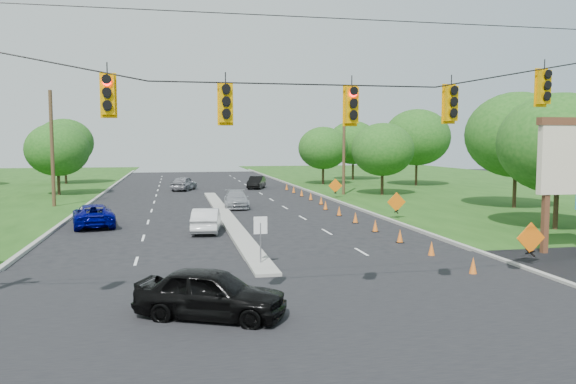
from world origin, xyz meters
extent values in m
plane|color=black|center=(0.00, 0.00, 0.00)|extent=(160.00, 160.00, 0.00)
cube|color=black|center=(0.00, 0.00, 0.00)|extent=(160.00, 14.00, 0.02)
cube|color=gray|center=(-10.10, 30.00, 0.00)|extent=(0.25, 110.00, 0.16)
cube|color=gray|center=(10.10, 30.00, 0.00)|extent=(0.25, 110.00, 0.16)
cube|color=gray|center=(0.00, 21.00, 0.00)|extent=(1.00, 34.00, 0.18)
cylinder|color=gray|center=(0.00, 6.00, 0.90)|extent=(0.06, 0.06, 1.80)
cube|color=white|center=(0.00, 6.00, 1.70)|extent=(0.55, 0.04, 0.70)
cylinder|color=black|center=(0.00, -1.00, 7.00)|extent=(24.00, 0.04, 0.04)
cube|color=#F5A800|center=(-5.00, -1.00, 6.22)|extent=(0.34, 0.24, 1.00)
cube|color=#F5A800|center=(-2.00, -1.00, 6.05)|extent=(0.34, 0.24, 1.00)
cube|color=#F5A800|center=(1.50, -1.00, 6.05)|extent=(0.34, 0.24, 1.00)
cube|color=#F5A800|center=(4.50, -1.00, 6.14)|extent=(0.34, 0.24, 1.00)
cube|color=#F5A800|center=(7.50, -1.00, 6.66)|extent=(0.34, 0.24, 1.00)
cylinder|color=#422D1C|center=(-12.50, 30.00, 4.50)|extent=(0.28, 0.28, 9.00)
cylinder|color=#422D1C|center=(12.50, 35.00, 4.50)|extent=(0.28, 0.28, 9.00)
cube|color=#59331E|center=(12.90, 6.00, 2.20)|extent=(0.25, 0.25, 4.40)
cube|color=beige|center=(14.00, 6.00, 4.30)|extent=(3.00, 0.35, 3.20)
cube|color=#59331E|center=(14.00, 6.00, 5.95)|extent=(3.20, 0.40, 0.35)
cone|color=orange|center=(7.69, 3.00, 0.35)|extent=(0.32, 0.32, 0.70)
cone|color=orange|center=(7.69, 6.50, 0.35)|extent=(0.32, 0.32, 0.70)
cone|color=orange|center=(7.69, 10.00, 0.35)|extent=(0.32, 0.32, 0.70)
cone|color=orange|center=(7.69, 13.50, 0.35)|extent=(0.32, 0.32, 0.70)
cone|color=orange|center=(7.69, 17.00, 0.35)|extent=(0.32, 0.32, 0.70)
cone|color=orange|center=(7.69, 20.50, 0.35)|extent=(0.32, 0.32, 0.70)
cone|color=orange|center=(7.69, 24.00, 0.35)|extent=(0.32, 0.32, 0.70)
cone|color=orange|center=(8.29, 27.50, 0.35)|extent=(0.32, 0.32, 0.70)
cone|color=orange|center=(8.29, 31.00, 0.35)|extent=(0.32, 0.32, 0.70)
cone|color=orange|center=(8.29, 34.50, 0.35)|extent=(0.32, 0.32, 0.70)
cone|color=orange|center=(8.29, 38.00, 0.35)|extent=(0.32, 0.32, 0.70)
cone|color=orange|center=(8.29, 41.50, 0.35)|extent=(0.32, 0.32, 0.70)
cube|color=black|center=(10.80, 4.00, 0.55)|extent=(0.06, 0.58, 0.26)
cube|color=black|center=(10.80, 4.00, 0.55)|extent=(0.06, 0.58, 0.26)
cube|color=orange|center=(10.80, 4.00, 1.15)|extent=(1.27, 0.05, 1.27)
cube|color=black|center=(10.80, 18.00, 0.55)|extent=(0.06, 0.58, 0.26)
cube|color=black|center=(10.80, 18.00, 0.55)|extent=(0.06, 0.58, 0.26)
cube|color=orange|center=(10.80, 18.00, 1.15)|extent=(1.27, 0.05, 1.27)
cube|color=black|center=(10.80, 32.00, 0.55)|extent=(0.06, 0.58, 0.26)
cube|color=black|center=(10.80, 32.00, 0.55)|extent=(0.06, 0.58, 0.26)
cube|color=orange|center=(10.80, 32.00, 1.15)|extent=(1.27, 0.05, 1.27)
cylinder|color=black|center=(-14.00, 40.00, 1.26)|extent=(0.28, 0.28, 2.52)
ellipsoid|color=#194C14|center=(-14.00, 40.00, 4.34)|extent=(5.88, 5.88, 5.04)
cylinder|color=black|center=(-16.00, 55.00, 1.44)|extent=(0.28, 0.28, 2.88)
ellipsoid|color=#194C14|center=(-16.00, 55.00, 4.96)|extent=(6.72, 6.72, 5.76)
cylinder|color=black|center=(18.00, 12.00, 1.44)|extent=(0.28, 0.28, 2.88)
ellipsoid|color=#194C14|center=(18.00, 12.00, 4.96)|extent=(6.72, 6.72, 5.76)
cylinder|color=black|center=(22.00, 22.00, 1.62)|extent=(0.28, 0.28, 3.24)
ellipsoid|color=#194C14|center=(22.00, 22.00, 5.58)|extent=(7.56, 7.56, 6.48)
cylinder|color=black|center=(16.00, 34.00, 1.26)|extent=(0.28, 0.28, 2.52)
ellipsoid|color=#194C14|center=(16.00, 34.00, 4.34)|extent=(5.88, 5.88, 5.04)
cylinder|color=black|center=(24.00, 44.00, 1.62)|extent=(0.28, 0.28, 3.24)
ellipsoid|color=#194C14|center=(24.00, 44.00, 5.58)|extent=(7.56, 7.56, 6.48)
cylinder|color=black|center=(20.00, 55.00, 1.44)|extent=(0.28, 0.28, 2.88)
ellipsoid|color=#194C14|center=(20.00, 55.00, 4.96)|extent=(6.72, 6.72, 5.76)
cylinder|color=black|center=(14.00, 48.00, 1.26)|extent=(0.28, 0.28, 2.52)
ellipsoid|color=#194C14|center=(14.00, 48.00, 4.34)|extent=(5.88, 5.88, 5.04)
imported|color=black|center=(-2.41, -0.32, 0.74)|extent=(4.66, 3.39, 1.48)
imported|color=silver|center=(-1.63, 15.36, 0.68)|extent=(1.94, 4.26, 1.35)
imported|color=#000269|center=(-8.12, 18.80, 0.68)|extent=(3.09, 5.23, 1.36)
imported|color=gray|center=(1.32, 26.70, 0.66)|extent=(2.14, 4.64, 1.31)
imported|color=gray|center=(-2.31, 43.39, 0.75)|extent=(3.15, 4.72, 1.49)
imported|color=black|center=(5.47, 44.19, 0.67)|extent=(2.67, 4.34, 1.35)
camera|label=1|loc=(-3.41, -16.07, 5.03)|focal=35.00mm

